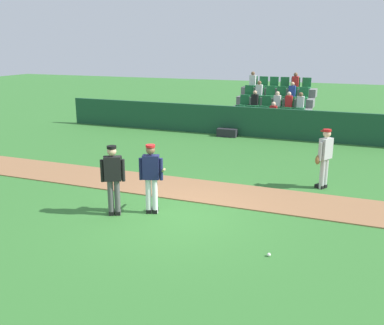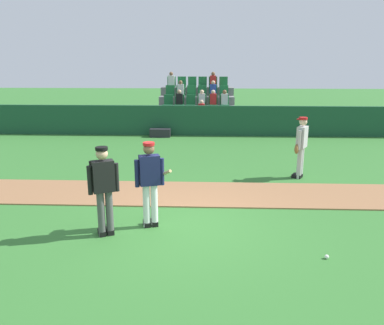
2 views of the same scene
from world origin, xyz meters
The scene contains 9 objects.
ground_plane centered at (0.00, 0.00, 0.00)m, with size 80.00×80.00×0.00m, color #33702D.
infield_dirt_path centered at (0.00, 2.04, 0.01)m, with size 28.00×1.88×0.03m, color #936642.
dugout_fence centered at (0.00, 10.05, 0.67)m, with size 20.00×0.16×1.34m, color #19472D.
stadium_bleachers centered at (0.01, 12.35, 0.76)m, with size 3.90×3.80×2.70m.
batter_navy_jersey centered at (-0.53, 0.02, 0.97)m, with size 0.74×0.68×1.76m.
umpire_home_plate centered at (-1.35, -0.42, 1.00)m, with size 0.54×0.44×1.76m.
runner_grey_jersey centered at (3.25, 3.60, 0.96)m, with size 0.47×0.59×1.76m.
baseball centered at (2.68, -1.20, 0.04)m, with size 0.07×0.07×0.07m, color white.
equipment_bag centered at (-1.52, 9.60, 0.18)m, with size 0.90×0.36×0.36m, color #232328.
Camera 1 is at (4.14, -9.09, 4.11)m, focal length 40.66 mm.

